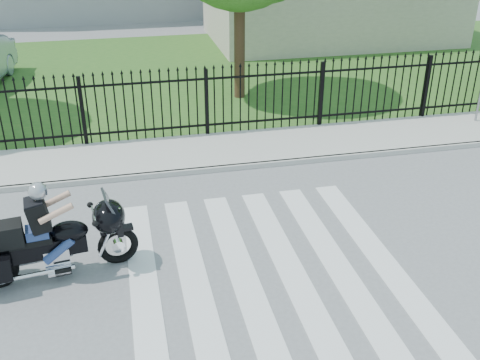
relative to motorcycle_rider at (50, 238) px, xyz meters
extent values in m
plane|color=slate|center=(3.38, -0.77, -0.71)|extent=(120.00, 120.00, 0.00)
cube|color=#ADAAA3|center=(3.38, 4.23, -0.65)|extent=(40.00, 2.00, 0.12)
cube|color=#ADAAA3|center=(3.38, 3.23, -0.65)|extent=(40.00, 0.12, 0.12)
cube|color=#29581E|center=(3.38, 11.23, -0.70)|extent=(40.00, 12.00, 0.02)
cube|color=black|center=(3.38, 5.23, -0.36)|extent=(26.00, 0.04, 0.05)
cube|color=black|center=(3.38, 5.23, 0.84)|extent=(26.00, 0.04, 0.05)
cylinder|color=#382316|center=(4.88, 8.23, 1.37)|extent=(0.32, 0.32, 4.16)
torus|color=black|center=(1.03, 0.15, -0.38)|extent=(0.69, 0.22, 0.68)
cube|color=black|center=(-0.09, -0.01, -0.17)|extent=(1.30, 0.41, 0.30)
ellipsoid|color=black|center=(0.30, 0.04, 0.06)|extent=(0.66, 0.48, 0.32)
cube|color=black|center=(-0.29, -0.04, 0.02)|extent=(0.68, 0.40, 0.10)
cube|color=silver|center=(0.06, 0.01, -0.33)|extent=(0.43, 0.35, 0.30)
ellipsoid|color=black|center=(0.93, 0.13, 0.20)|extent=(0.63, 0.78, 0.53)
cube|color=black|center=(-0.60, -0.08, 0.20)|extent=(0.52, 0.44, 0.35)
cube|color=navy|center=(-0.17, -0.02, 0.14)|extent=(0.37, 0.34, 0.18)
sphere|color=#9FA1A6|center=(-0.05, -0.01, 0.85)|extent=(0.29, 0.29, 0.29)
camera|label=1|loc=(1.32, -7.96, 4.82)|focal=42.00mm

